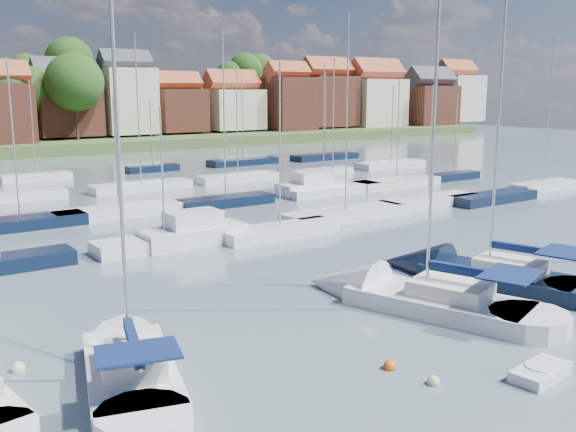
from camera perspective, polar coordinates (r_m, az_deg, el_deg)
ground at (r=62.80m, az=-12.25°, el=1.71°), size 260.00×260.00×0.00m
sailboat_left at (r=24.45m, az=-14.07°, el=-12.51°), size 5.74×11.35×14.95m
sailboat_centre at (r=31.13m, az=10.23°, el=-7.15°), size 7.38×13.28×17.42m
sailboat_navy at (r=35.69m, az=15.85°, el=-5.02°), size 6.60×12.77×17.08m
tender at (r=25.00m, az=21.54°, el=-12.80°), size 2.63×1.46×0.54m
buoy_b at (r=23.52m, az=12.79°, el=-14.38°), size 0.44×0.44×0.44m
buoy_c at (r=24.39m, az=9.03°, el=-13.27°), size 0.49×0.49×0.49m
buoy_e at (r=37.60m, az=14.71°, el=-4.69°), size 0.47×0.47×0.47m
buoy_g at (r=25.86m, az=-22.84°, el=-12.59°), size 0.51×0.51×0.51m
marina_field at (r=59.14m, az=-8.74°, el=1.68°), size 79.62×41.41×15.93m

